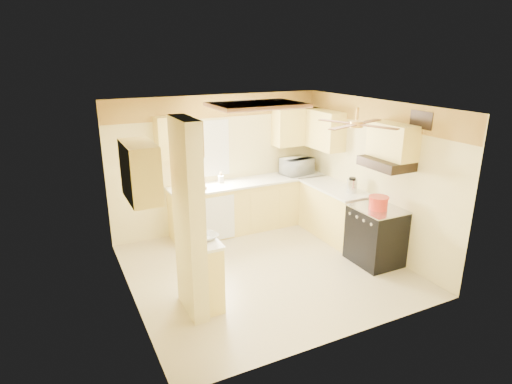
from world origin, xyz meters
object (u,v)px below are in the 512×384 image
microwave (297,166)px  kettle (352,185)px  stove (376,235)px  bowl (208,237)px  dutch_oven (378,203)px

microwave → kettle: size_ratio=2.24×
stove → microwave: size_ratio=1.57×
stove → kettle: 0.97m
stove → bowl: (-2.77, 0.04, 0.51)m
stove → microwave: (-0.15, 2.15, 0.64)m
microwave → bowl: size_ratio=2.38×
microwave → bowl: 3.36m
stove → microwave: bearing=94.1°
microwave → dutch_oven: bearing=86.8°
stove → microwave: microwave is taller
stove → kettle: (0.08, 0.76, 0.60)m
stove → kettle: bearing=83.9°
stove → kettle: size_ratio=3.52×
microwave → dutch_oven: size_ratio=1.90×
stove → dutch_oven: dutch_oven is taller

